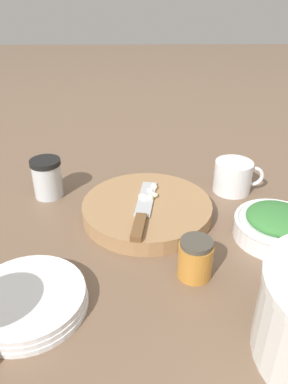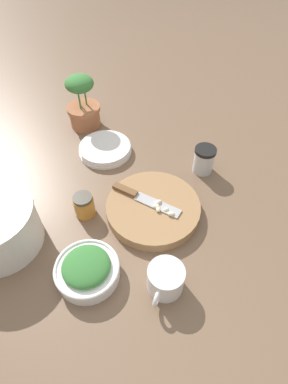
{
  "view_description": "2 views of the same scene",
  "coord_description": "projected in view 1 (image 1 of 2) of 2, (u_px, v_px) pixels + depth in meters",
  "views": [
    {
      "loc": [
        -0.02,
        0.62,
        0.47
      ],
      "look_at": [
        -0.03,
        -0.05,
        0.08
      ],
      "focal_mm": 35.0,
      "sensor_mm": 36.0,
      "label": 1
    },
    {
      "loc": [
        -0.58,
        -0.27,
        0.74
      ],
      "look_at": [
        -0.03,
        -0.05,
        0.07
      ],
      "focal_mm": 28.0,
      "sensor_mm": 36.0,
      "label": 2
    }
  ],
  "objects": [
    {
      "name": "plate_stack",
      "position": [
        28.0,
        300.0,
        0.61
      ],
      "size": [
        0.2,
        0.2,
        0.03
      ],
      "color": "white",
      "rests_on": "ground_plane"
    },
    {
      "name": "garlic_cloves",
      "position": [
        150.0,
        194.0,
        0.85
      ],
      "size": [
        0.05,
        0.07,
        0.01
      ],
      "color": "silver",
      "rests_on": "cutting_board"
    },
    {
      "name": "chef_knife",
      "position": [
        143.0,
        212.0,
        0.79
      ],
      "size": [
        0.06,
        0.23,
        0.01
      ],
      "rotation": [
        0.0,
        0.0,
        2.99
      ],
      "color": "brown",
      "rests_on": "cutting_board"
    },
    {
      "name": "herb_bowl",
      "position": [
        275.0,
        224.0,
        0.76
      ],
      "size": [
        0.17,
        0.17,
        0.07
      ],
      "color": "white",
      "rests_on": "ground_plane"
    },
    {
      "name": "ground_plane",
      "position": [
        129.0,
        239.0,
        0.77
      ],
      "size": [
        5.0,
        5.0,
        0.0
      ],
      "primitive_type": "plane",
      "color": "brown"
    },
    {
      "name": "cutting_board",
      "position": [
        147.0,
        209.0,
        0.84
      ],
      "size": [
        0.29,
        0.29,
        0.03
      ],
      "color": "#9E754C",
      "rests_on": "ground_plane"
    },
    {
      "name": "honey_jar",
      "position": [
        195.0,
        258.0,
        0.66
      ],
      "size": [
        0.06,
        0.06,
        0.08
      ],
      "color": "#BC7A2D",
      "rests_on": "ground_plane"
    },
    {
      "name": "coffee_mug",
      "position": [
        234.0,
        177.0,
        0.93
      ],
      "size": [
        0.12,
        0.09,
        0.08
      ],
      "color": "white",
      "rests_on": "ground_plane"
    },
    {
      "name": "spice_jar",
      "position": [
        47.0,
        178.0,
        0.9
      ],
      "size": [
        0.07,
        0.07,
        0.1
      ],
      "color": "silver",
      "rests_on": "ground_plane"
    }
  ]
}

